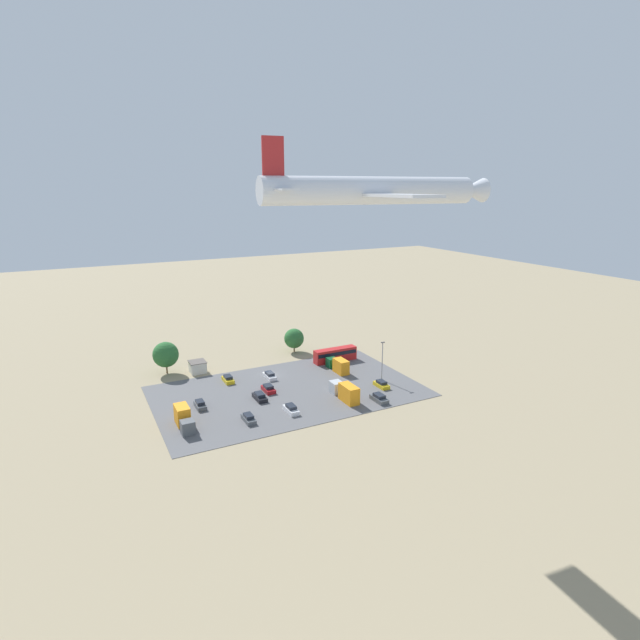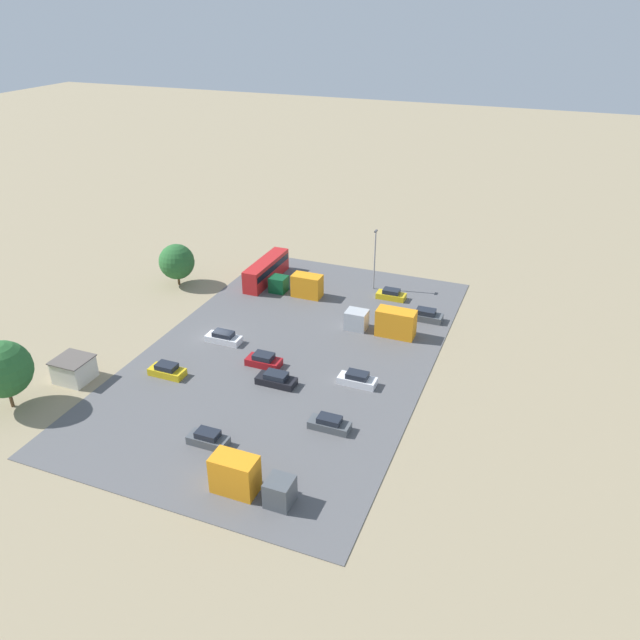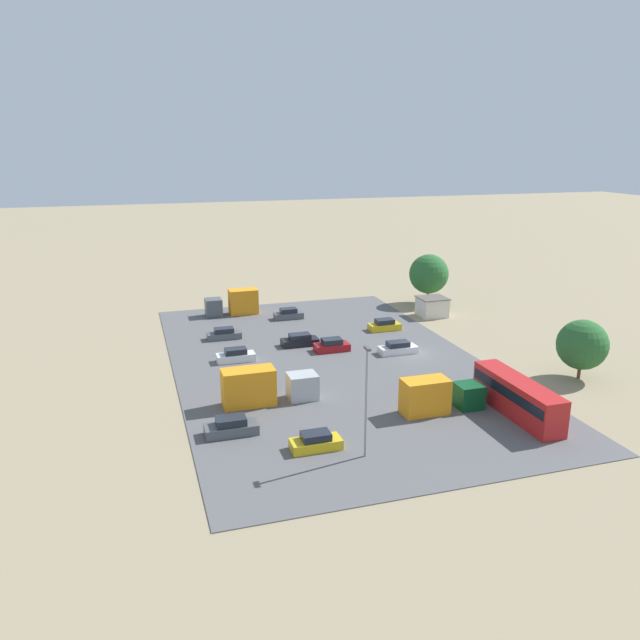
# 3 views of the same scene
# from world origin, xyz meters

# --- Properties ---
(ground_plane) EXTENTS (400.00, 400.00, 0.00)m
(ground_plane) POSITION_xyz_m (0.00, 0.00, 0.00)
(ground_plane) COLOR gray
(parking_lot_surface) EXTENTS (56.11, 33.92, 0.08)m
(parking_lot_surface) POSITION_xyz_m (0.00, 10.26, 0.04)
(parking_lot_surface) COLOR #565659
(parking_lot_surface) RESTS_ON ground
(shed_building) EXTENTS (3.80, 3.95, 2.76)m
(shed_building) POSITION_xyz_m (14.59, -10.17, 1.39)
(shed_building) COLOR silver
(shed_building) RESTS_ON ground
(bus) EXTENTS (11.23, 2.45, 3.38)m
(bus) POSITION_xyz_m (-18.25, -1.93, 1.90)
(bus) COLOR red
(bus) RESTS_ON ground
(parked_car_0) EXTENTS (1.98, 4.16, 1.52)m
(parked_car_0) POSITION_xyz_m (3.95, 8.51, 0.71)
(parked_car_0) COLOR maroon
(parked_car_0) RESTS_ON ground
(parked_car_1) EXTENTS (1.83, 4.16, 1.46)m
(parked_car_1) POSITION_xyz_m (-19.17, 17.54, 0.69)
(parked_car_1) COLOR gold
(parked_car_1) RESTS_ON ground
(parked_car_2) EXTENTS (1.79, 4.34, 1.52)m
(parked_car_2) POSITION_xyz_m (3.75, 20.09, 0.71)
(parked_car_2) COLOR silver
(parked_car_2) RESTS_ON ground
(parked_car_3) EXTENTS (1.93, 4.52, 1.46)m
(parked_car_3) POSITION_xyz_m (7.08, 11.61, 0.69)
(parked_car_3) COLOR black
(parked_car_3) RESTS_ON ground
(parked_car_4) EXTENTS (1.71, 4.26, 1.44)m
(parked_car_4) POSITION_xyz_m (12.47, 20.07, 0.68)
(parked_car_4) COLOR #4C5156
(parked_car_4) RESTS_ON ground
(parked_car_5) EXTENTS (1.97, 4.52, 1.56)m
(parked_car_5) POSITION_xyz_m (-14.48, 23.66, 0.73)
(parked_car_5) COLOR #4C5156
(parked_car_5) RESTS_ON ground
(parked_car_6) EXTENTS (1.83, 4.56, 1.44)m
(parked_car_6) POSITION_xyz_m (0.80, 1.34, 0.68)
(parked_car_6) COLOR silver
(parked_car_6) RESTS_ON ground
(parked_car_7) EXTENTS (1.76, 4.06, 1.52)m
(parked_car_7) POSITION_xyz_m (19.09, 9.93, 0.71)
(parked_car_7) COLOR #4C5156
(parked_car_7) RESTS_ON ground
(parked_car_8) EXTENTS (1.88, 4.20, 1.49)m
(parked_car_8) POSITION_xyz_m (10.03, -0.87, 0.70)
(parked_car_8) COLOR gold
(parked_car_8) RESTS_ON ground
(parked_truck_0) EXTENTS (2.35, 9.15, 3.57)m
(parked_truck_0) POSITION_xyz_m (-8.81, 19.53, 1.71)
(parked_truck_0) COLOR #ADB2B7
(parked_truck_0) RESTS_ON ground
(parked_truck_1) EXTENTS (2.31, 7.87, 3.29)m
(parked_truck_1) POSITION_xyz_m (-15.46, 4.68, 1.59)
(parked_truck_1) COLOR #0C4723
(parked_truck_1) RESTS_ON ground
(parked_truck_2) EXTENTS (2.36, 7.49, 3.59)m
(parked_truck_2) POSITION_xyz_m (23.72, 16.70, 1.72)
(parked_truck_2) COLOR #4C5156
(parked_truck_2) RESTS_ON ground
(tree_near_shed) EXTENTS (6.02, 6.02, 7.70)m
(tree_near_shed) POSITION_xyz_m (21.25, -12.84, 4.69)
(tree_near_shed) COLOR brown
(tree_near_shed) RESTS_ON ground
(tree_apron_mid) EXTENTS (5.28, 5.28, 6.39)m
(tree_apron_mid) POSITION_xyz_m (-12.20, -13.71, 3.74)
(tree_apron_mid) COLOR brown
(tree_apron_mid) RESTS_ON ground
(light_pole_lot_centre) EXTENTS (0.90, 0.28, 9.13)m
(light_pole_lot_centre) POSITION_xyz_m (-21.51, 14.16, 5.08)
(light_pole_lot_centre) COLOR gray
(light_pole_lot_centre) RESTS_ON ground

